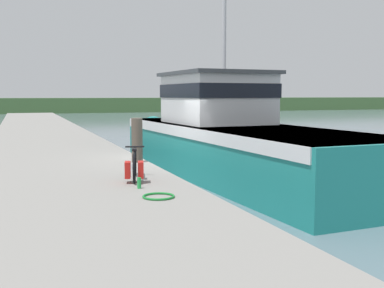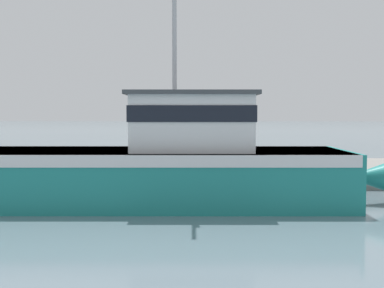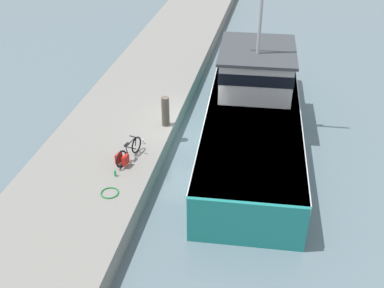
% 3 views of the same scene
% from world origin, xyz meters
% --- Properties ---
extents(ground_plane, '(320.00, 320.00, 0.00)m').
position_xyz_m(ground_plane, '(0.00, 0.00, 0.00)').
color(ground_plane, slate).
extents(dock_pier, '(4.55, 80.00, 0.75)m').
position_xyz_m(dock_pier, '(-2.98, 0.00, 0.38)').
color(dock_pier, gray).
rests_on(dock_pier, ground_plane).
extents(fishing_boat_main, '(4.34, 14.94, 8.23)m').
position_xyz_m(fishing_boat_main, '(2.40, 1.01, 1.26)').
color(fishing_boat_main, teal).
rests_on(fishing_boat_main, ground_plane).
extents(bicycle_touring, '(0.68, 1.63, 0.71)m').
position_xyz_m(bicycle_touring, '(-1.76, -3.19, 1.08)').
color(bicycle_touring, black).
rests_on(bicycle_touring, dock_pier).
extents(mooring_post, '(0.31, 0.31, 1.24)m').
position_xyz_m(mooring_post, '(-1.02, -0.34, 1.37)').
color(mooring_post, '#51473D').
rests_on(mooring_post, dock_pier).
extents(hose_coil, '(0.60, 0.60, 0.04)m').
position_xyz_m(hose_coil, '(-1.75, -5.10, 0.77)').
color(hose_coil, '#197A2D').
rests_on(hose_coil, dock_pier).
extents(water_bottle_on_curb, '(0.08, 0.08, 0.23)m').
position_xyz_m(water_bottle_on_curb, '(-1.89, -4.14, 0.87)').
color(water_bottle_on_curb, green).
rests_on(water_bottle_on_curb, dock_pier).
extents(water_bottle_by_bike, '(0.07, 0.07, 0.19)m').
position_xyz_m(water_bottle_by_bike, '(-1.53, -1.91, 0.85)').
color(water_bottle_by_bike, silver).
rests_on(water_bottle_by_bike, dock_pier).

